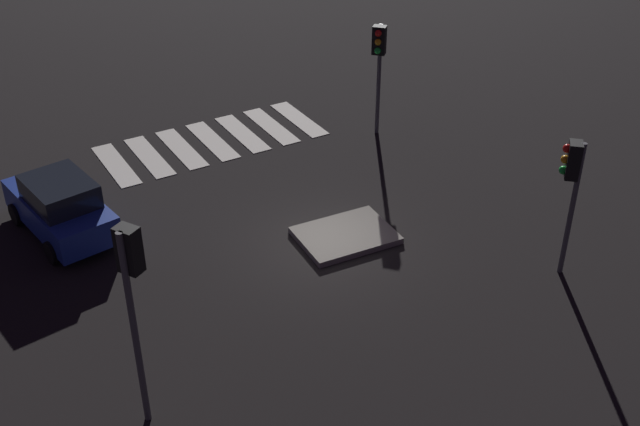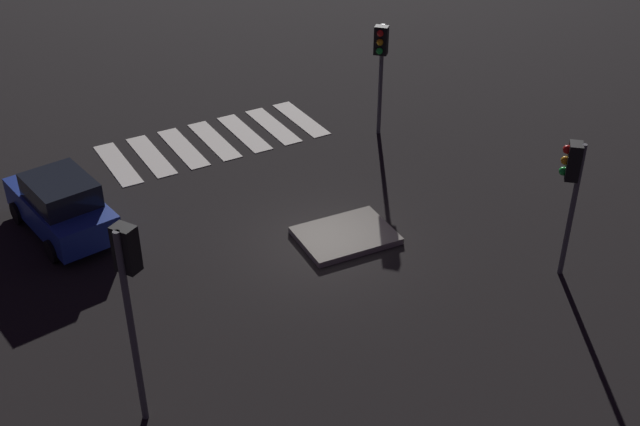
{
  "view_description": "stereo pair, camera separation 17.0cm",
  "coord_description": "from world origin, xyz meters",
  "views": [
    {
      "loc": [
        9.46,
        16.0,
        12.57
      ],
      "look_at": [
        0.0,
        0.0,
        1.0
      ],
      "focal_mm": 44.95,
      "sensor_mm": 36.0,
      "label": 1
    },
    {
      "loc": [
        9.31,
        16.08,
        12.57
      ],
      "look_at": [
        0.0,
        0.0,
        1.0
      ],
      "focal_mm": 44.95,
      "sensor_mm": 36.0,
      "label": 2
    }
  ],
  "objects": [
    {
      "name": "ground_plane",
      "position": [
        0.0,
        0.0,
        0.0
      ],
      "size": [
        80.0,
        80.0,
        0.0
      ],
      "primitive_type": "plane",
      "color": "black"
    },
    {
      "name": "traffic_island",
      "position": [
        -0.75,
        0.14,
        0.09
      ],
      "size": [
        2.77,
        2.15,
        0.18
      ],
      "color": "gray",
      "rests_on": "ground"
    },
    {
      "name": "car_blue",
      "position": [
        5.99,
        -4.19,
        0.87
      ],
      "size": [
        2.4,
        4.27,
        1.78
      ],
      "rotation": [
        0.0,
        0.0,
        -1.42
      ],
      "color": "#1E389E",
      "rests_on": "ground"
    },
    {
      "name": "traffic_light_south",
      "position": [
        -5.19,
        -4.92,
        2.99
      ],
      "size": [
        0.53,
        0.54,
        3.95
      ],
      "rotation": [
        0.0,
        0.0,
        0.76
      ],
      "color": "#47474C",
      "rests_on": "ground"
    },
    {
      "name": "traffic_light_north",
      "position": [
        6.34,
        3.75,
        3.54
      ],
      "size": [
        0.53,
        0.54,
        4.68
      ],
      "rotation": [
        0.0,
        0.0,
        -2.61
      ],
      "color": "#47474C",
      "rests_on": "ground"
    },
    {
      "name": "traffic_light_west",
      "position": [
        -4.7,
        4.3,
        2.89
      ],
      "size": [
        0.53,
        0.54,
        3.81
      ],
      "rotation": [
        0.0,
        0.0,
        -0.74
      ],
      "color": "#47474C",
      "rests_on": "ground"
    },
    {
      "name": "crosswalk_near",
      "position": [
        0.0,
        -7.36,
        0.01
      ],
      "size": [
        7.6,
        3.2,
        0.02
      ],
      "color": "silver",
      "rests_on": "ground"
    }
  ]
}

